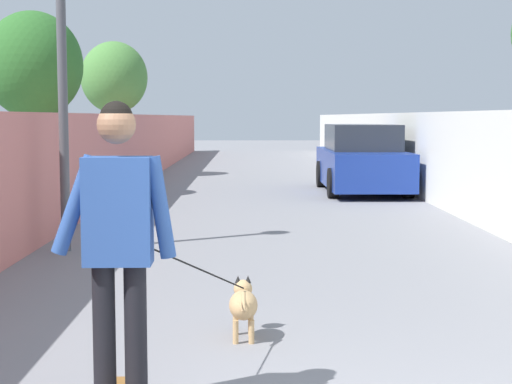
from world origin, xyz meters
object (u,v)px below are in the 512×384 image
Objects in this scene: person_skateboarder at (118,227)px; dog at (243,303)px; tree_left_far at (114,78)px; car_near at (362,161)px; lamp_post at (61,31)px; tree_left_mid at (33,66)px.

dog is at bearing -24.17° from person_skateboarder.
car_near is (-4.61, -6.38, -2.08)m from tree_left_far.
tree_left_far reaches higher than person_skateboarder.
tree_left_far is 12.51m from lamp_post.
person_skateboarder is 1.88m from dog.
tree_left_far is at bearing 12.90° from dog.
car_near is (11.82, -2.62, 0.44)m from dog.
dog is (1.54, -0.69, -0.81)m from person_skateboarder.
lamp_post is 0.93× the size of car_near.
car_near is at bearing -125.84° from tree_left_far.
lamp_post reaches higher than car_near.
dog is at bearing 167.51° from car_near.
lamp_post is at bearing -161.82° from tree_left_mid.
person_skateboarder is (-5.54, -1.60, -1.69)m from lamp_post.
lamp_post reaches higher than person_skateboarder.
tree_left_far is 8.14m from car_near.
car_near is (1.39, -7.02, -2.04)m from tree_left_mid.
tree_left_far is at bearing 6.73° from lamp_post.
lamp_post is 9.46m from car_near.
tree_left_far is 0.89× the size of car_near.
car_near is at bearing -12.49° from dog.
tree_left_far is 17.04m from dog.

